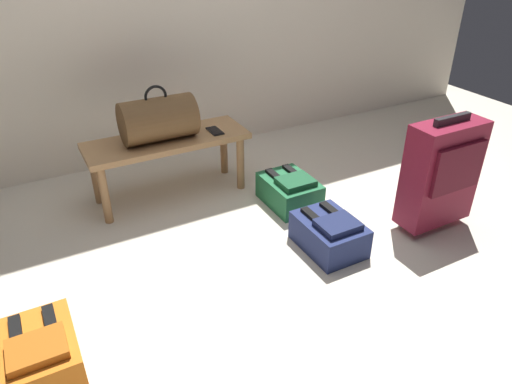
# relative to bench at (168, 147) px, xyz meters

# --- Properties ---
(ground_plane) EXTENTS (6.60, 6.60, 0.00)m
(ground_plane) POSITION_rel_bench_xyz_m (0.20, -0.93, -0.34)
(ground_plane) COLOR beige
(bench) EXTENTS (1.00, 0.36, 0.40)m
(bench) POSITION_rel_bench_xyz_m (0.00, 0.00, 0.00)
(bench) COLOR #A87A4C
(bench) RESTS_ON ground
(duffel_bag_brown) EXTENTS (0.44, 0.26, 0.34)m
(duffel_bag_brown) POSITION_rel_bench_xyz_m (-0.04, -0.00, 0.19)
(duffel_bag_brown) COLOR brown
(duffel_bag_brown) RESTS_ON bench
(cell_phone) EXTENTS (0.07, 0.14, 0.01)m
(cell_phone) POSITION_rel_bench_xyz_m (0.30, -0.05, 0.07)
(cell_phone) COLOR black
(cell_phone) RESTS_ON bench
(suitcase_upright_burgundy) EXTENTS (0.43, 0.21, 0.68)m
(suitcase_upright_burgundy) POSITION_rel_bench_xyz_m (1.22, -1.07, 0.01)
(suitcase_upright_burgundy) COLOR maroon
(suitcase_upright_burgundy) RESTS_ON ground
(backpack_green) EXTENTS (0.28, 0.38, 0.21)m
(backpack_green) POSITION_rel_bench_xyz_m (0.62, -0.46, -0.25)
(backpack_green) COLOR #1E6038
(backpack_green) RESTS_ON ground
(backpack_navy) EXTENTS (0.28, 0.38, 0.21)m
(backpack_navy) POSITION_rel_bench_xyz_m (0.56, -0.96, -0.25)
(backpack_navy) COLOR navy
(backpack_navy) RESTS_ON ground
(backpack_orange) EXTENTS (0.28, 0.38, 0.21)m
(backpack_orange) POSITION_rel_bench_xyz_m (-0.92, -1.10, -0.25)
(backpack_orange) COLOR orange
(backpack_orange) RESTS_ON ground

